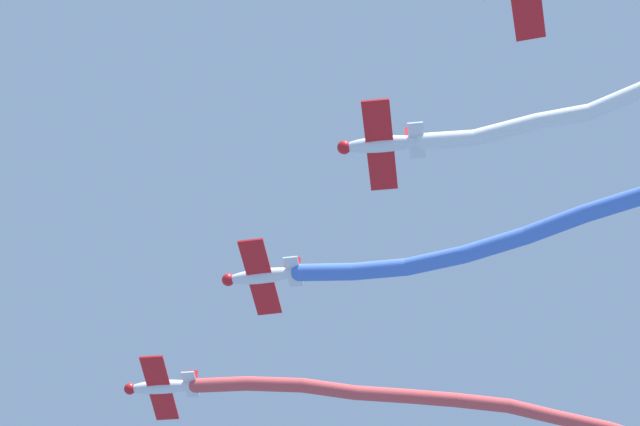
# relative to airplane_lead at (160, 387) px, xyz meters

# --- Properties ---
(airplane_lead) EXTENTS (4.63, 5.96, 1.50)m
(airplane_lead) POSITION_rel_airplane_lead_xyz_m (0.00, 0.00, 0.00)
(airplane_lead) COLOR white
(smoke_trail_lead) EXTENTS (27.94, 7.00, 2.03)m
(smoke_trail_lead) POSITION_rel_airplane_lead_xyz_m (15.27, -4.97, -0.64)
(smoke_trail_lead) COLOR #DB4C4C
(airplane_left_wing) EXTENTS (4.59, 5.86, 1.50)m
(airplane_left_wing) POSITION_rel_airplane_lead_xyz_m (2.62, -10.98, 0.25)
(airplane_left_wing) COLOR white
(smoke_trail_left_wing) EXTENTS (22.66, 25.50, 3.31)m
(smoke_trail_left_wing) POSITION_rel_airplane_lead_xyz_m (16.28, -23.24, -0.87)
(smoke_trail_left_wing) COLOR #4C75DB
(airplane_right_wing) EXTENTS (4.62, 5.93, 1.50)m
(airplane_right_wing) POSITION_rel_airplane_lead_xyz_m (5.22, -21.98, 0.50)
(airplane_right_wing) COLOR white
(smoke_trail_right_wing) EXTENTS (16.78, 13.66, 2.69)m
(smoke_trail_right_wing) POSITION_rel_airplane_lead_xyz_m (15.41, -28.93, 1.12)
(smoke_trail_right_wing) COLOR white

